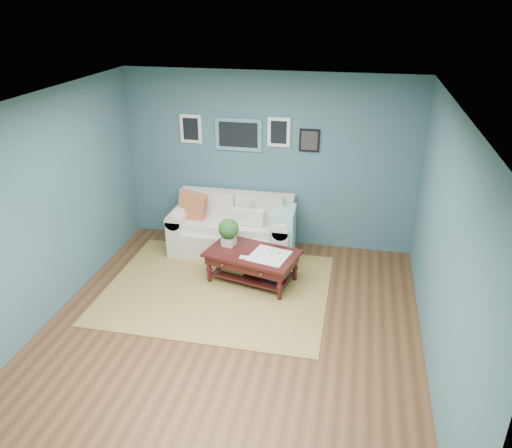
# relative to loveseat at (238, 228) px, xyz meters

# --- Properties ---
(room_shell) EXTENTS (5.00, 5.02, 2.70)m
(room_shell) POSITION_rel_loveseat_xyz_m (0.38, -1.97, 0.96)
(room_shell) COLOR brown
(room_shell) RESTS_ON ground
(area_rug) EXTENTS (3.00, 2.40, 0.01)m
(area_rug) POSITION_rel_loveseat_xyz_m (-0.02, -1.14, -0.39)
(area_rug) COLOR brown
(area_rug) RESTS_ON ground
(loveseat) EXTENTS (1.91, 0.87, 0.98)m
(loveseat) POSITION_rel_loveseat_xyz_m (0.00, 0.00, 0.00)
(loveseat) COLOR beige
(loveseat) RESTS_ON ground
(coffee_table) EXTENTS (1.36, 0.99, 0.86)m
(coffee_table) POSITION_rel_loveseat_xyz_m (0.34, -0.82, -0.02)
(coffee_table) COLOR black
(coffee_table) RESTS_ON ground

